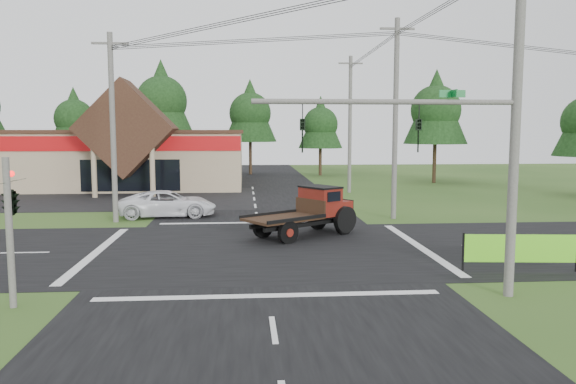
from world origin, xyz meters
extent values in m
plane|color=#2F4E1C|center=(0.00, 0.00, 0.00)|extent=(120.00, 120.00, 0.00)
cube|color=black|center=(0.00, 0.00, 0.01)|extent=(12.00, 120.00, 0.02)
cube|color=black|center=(0.00, 0.00, 0.01)|extent=(120.00, 12.00, 0.02)
cube|color=black|center=(-14.00, 19.00, 0.01)|extent=(28.00, 14.00, 0.02)
cube|color=tan|center=(-16.00, 30.00, 2.50)|extent=(30.00, 15.00, 5.00)
cube|color=#391F17|center=(-16.00, 30.00, 5.05)|extent=(30.40, 15.40, 0.30)
cube|color=#9D0C0E|center=(-16.00, 22.45, 4.10)|extent=(30.00, 0.12, 1.20)
cube|color=#391F17|center=(-10.00, 21.50, 5.30)|extent=(7.78, 4.00, 7.78)
cylinder|color=tan|center=(-12.20, 19.80, 2.00)|extent=(0.40, 0.40, 4.00)
cylinder|color=tan|center=(-7.80, 19.80, 2.00)|extent=(0.40, 0.40, 4.00)
cube|color=black|center=(-10.00, 22.48, 1.50)|extent=(8.00, 0.08, 2.60)
cylinder|color=#595651|center=(7.50, -7.50, 3.50)|extent=(0.24, 0.24, 7.00)
cylinder|color=#595651|center=(3.50, -7.50, 6.00)|extent=(8.00, 0.16, 0.16)
imported|color=black|center=(4.50, -7.50, 5.00)|extent=(0.16, 0.20, 1.00)
imported|color=black|center=(1.00, -7.50, 5.00)|extent=(0.16, 0.20, 1.00)
cube|color=#0C6626|center=(5.50, -7.50, 6.25)|extent=(0.80, 0.04, 0.22)
cylinder|color=#595651|center=(-7.50, -7.50, 2.20)|extent=(0.20, 0.20, 4.40)
imported|color=black|center=(-7.50, -7.30, 3.70)|extent=(0.53, 2.48, 1.00)
sphere|color=#FF0C0C|center=(-7.50, -7.15, 3.90)|extent=(0.18, 0.18, 0.18)
cylinder|color=#595651|center=(7.50, -7.50, 5.50)|extent=(0.30, 0.30, 11.00)
cylinder|color=#595651|center=(-8.00, 8.00, 5.25)|extent=(0.30, 0.30, 10.50)
cube|color=#595651|center=(-8.00, 8.00, 9.90)|extent=(2.00, 0.12, 0.12)
cylinder|color=#595651|center=(8.00, 8.00, 5.75)|extent=(0.30, 0.30, 11.50)
cube|color=#595651|center=(8.00, 8.00, 10.90)|extent=(2.00, 0.12, 0.12)
cylinder|color=#595651|center=(8.00, 22.00, 5.60)|extent=(0.30, 0.30, 11.20)
cube|color=#595651|center=(8.00, 22.00, 10.60)|extent=(2.00, 0.12, 0.12)
cylinder|color=#332316|center=(-20.00, 42.00, 1.75)|extent=(0.36, 0.36, 3.50)
cone|color=black|center=(-20.00, 42.00, 6.80)|extent=(5.60, 5.60, 6.60)
sphere|color=black|center=(-20.00, 42.00, 6.50)|extent=(4.40, 4.40, 4.40)
cylinder|color=#332316|center=(-10.00, 41.00, 2.27)|extent=(0.36, 0.36, 4.55)
cone|color=black|center=(-10.00, 41.00, 8.84)|extent=(7.28, 7.28, 8.58)
sphere|color=black|center=(-10.00, 41.00, 8.45)|extent=(5.72, 5.72, 5.72)
cylinder|color=#332316|center=(0.00, 42.00, 1.92)|extent=(0.36, 0.36, 3.85)
cone|color=black|center=(0.00, 42.00, 7.48)|extent=(6.16, 6.16, 7.26)
sphere|color=black|center=(0.00, 42.00, 7.15)|extent=(4.84, 4.84, 4.84)
cylinder|color=#332316|center=(8.00, 40.00, 1.57)|extent=(0.36, 0.36, 3.15)
cone|color=black|center=(8.00, 40.00, 6.12)|extent=(5.04, 5.04, 5.94)
sphere|color=black|center=(8.00, 40.00, 5.85)|extent=(3.96, 3.96, 3.96)
cylinder|color=#332316|center=(18.00, 30.00, 1.92)|extent=(0.36, 0.36, 3.85)
cone|color=black|center=(18.00, 30.00, 7.48)|extent=(6.16, 6.16, 7.26)
sphere|color=black|center=(18.00, 30.00, 7.15)|extent=(4.84, 4.84, 4.84)
imported|color=white|center=(-5.30, 9.74, 0.79)|extent=(5.85, 3.01, 1.58)
camera|label=1|loc=(-0.72, -24.03, 5.16)|focal=35.00mm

